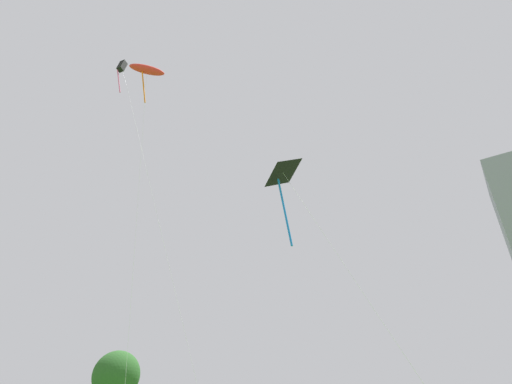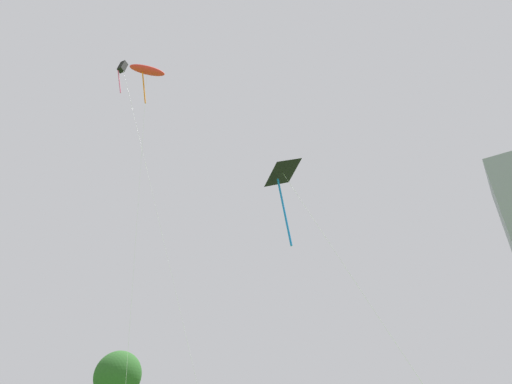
% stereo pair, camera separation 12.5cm
% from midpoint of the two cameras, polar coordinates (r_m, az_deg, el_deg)
% --- Properties ---
extents(kite_flying_2, '(11.06, 2.02, 30.88)m').
position_cam_midpoint_polar(kite_flying_2, '(39.85, -18.83, 16.48)').
color(kite_flying_2, silver).
rests_on(kite_flying_2, ground).
extents(kite_flying_3, '(2.65, 3.15, 26.53)m').
position_cam_midpoint_polar(kite_flying_3, '(34.06, -15.55, 16.52)').
color(kite_flying_3, silver).
rests_on(kite_flying_3, ground).
extents(kite_flying_4, '(7.05, 2.91, 13.44)m').
position_cam_midpoint_polar(kite_flying_4, '(20.17, 3.79, 1.91)').
color(kite_flying_4, silver).
rests_on(kite_flying_4, ground).
extents(park_tree_0, '(4.18, 4.18, 7.73)m').
position_cam_midpoint_polar(park_tree_0, '(41.29, -19.58, -23.67)').
color(park_tree_0, brown).
rests_on(park_tree_0, ground).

